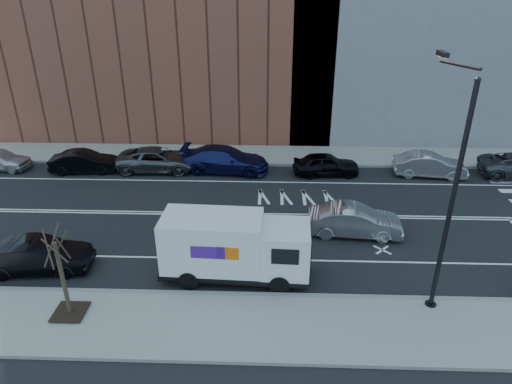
{
  "coord_description": "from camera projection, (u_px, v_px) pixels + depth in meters",
  "views": [
    {
      "loc": [
        0.61,
        -21.87,
        11.99
      ],
      "look_at": [
        -0.15,
        -0.05,
        1.4
      ],
      "focal_mm": 32.0,
      "sensor_mm": 36.0,
      "label": 1
    }
  ],
  "objects": [
    {
      "name": "ground",
      "position": [
        259.0,
        215.0,
        24.91
      ],
      "size": [
        120.0,
        120.0,
        0.0
      ],
      "primitive_type": "plane",
      "color": "black",
      "rests_on": "ground"
    },
    {
      "name": "sidewalk_near",
      "position": [
        252.0,
        326.0,
        16.97
      ],
      "size": [
        44.0,
        3.6,
        0.15
      ],
      "primitive_type": "cube",
      "color": "gray",
      "rests_on": "ground"
    },
    {
      "name": "sidewalk_far",
      "position": [
        262.0,
        155.0,
        32.79
      ],
      "size": [
        44.0,
        3.6,
        0.15
      ],
      "primitive_type": "cube",
      "color": "gray",
      "rests_on": "ground"
    },
    {
      "name": "curb_near",
      "position": [
        254.0,
        295.0,
        18.58
      ],
      "size": [
        44.0,
        0.25,
        0.17
      ],
      "primitive_type": "cube",
      "color": "gray",
      "rests_on": "ground"
    },
    {
      "name": "curb_far",
      "position": [
        262.0,
        164.0,
        31.17
      ],
      "size": [
        44.0,
        0.25,
        0.17
      ],
      "primitive_type": "cube",
      "color": "gray",
      "rests_on": "ground"
    },
    {
      "name": "road_markings",
      "position": [
        259.0,
        215.0,
        24.91
      ],
      "size": [
        40.0,
        8.6,
        0.01
      ],
      "primitive_type": null,
      "color": "white",
      "rests_on": "ground"
    },
    {
      "name": "streetlight",
      "position": [
        449.0,
        186.0,
        16.26
      ],
      "size": [
        0.44,
        4.02,
        9.34
      ],
      "color": "black",
      "rests_on": "ground"
    },
    {
      "name": "street_tree",
      "position": [
        64.0,
        286.0,
        16.95
      ],
      "size": [
        1.2,
        1.2,
        3.75
      ],
      "color": "black",
      "rests_on": "ground"
    },
    {
      "name": "fedex_van",
      "position": [
        234.0,
        247.0,
        19.24
      ],
      "size": [
        6.41,
        2.48,
        2.88
      ],
      "rotation": [
        0.0,
        0.0,
        -0.05
      ],
      "color": "black",
      "rests_on": "ground"
    },
    {
      "name": "far_parked_b",
      "position": [
        84.0,
        162.0,
        29.96
      ],
      "size": [
        4.44,
        1.91,
        1.42
      ],
      "primitive_type": "imported",
      "rotation": [
        0.0,
        0.0,
        1.67
      ],
      "color": "black",
      "rests_on": "ground"
    },
    {
      "name": "far_parked_c",
      "position": [
        158.0,
        159.0,
        30.23
      ],
      "size": [
        5.43,
        2.61,
        1.49
      ],
      "primitive_type": "imported",
      "rotation": [
        0.0,
        0.0,
        1.6
      ],
      "color": "#4E5256",
      "rests_on": "ground"
    },
    {
      "name": "far_parked_d",
      "position": [
        225.0,
        159.0,
        29.99
      ],
      "size": [
        5.91,
        2.82,
        1.66
      ],
      "primitive_type": "imported",
      "rotation": [
        0.0,
        0.0,
        1.48
      ],
      "color": "#171C51",
      "rests_on": "ground"
    },
    {
      "name": "far_parked_e",
      "position": [
        326.0,
        164.0,
        29.53
      ],
      "size": [
        4.36,
        2.01,
        1.45
      ],
      "primitive_type": "imported",
      "rotation": [
        0.0,
        0.0,
        1.64
      ],
      "color": "black",
      "rests_on": "ground"
    },
    {
      "name": "far_parked_f",
      "position": [
        430.0,
        165.0,
        29.34
      ],
      "size": [
        4.69,
        2.04,
        1.5
      ],
      "primitive_type": "imported",
      "rotation": [
        0.0,
        0.0,
        1.47
      ],
      "color": "#A2A1A5",
      "rests_on": "ground"
    },
    {
      "name": "driving_sedan",
      "position": [
        355.0,
        221.0,
        22.75
      ],
      "size": [
        4.76,
        1.98,
        1.53
      ],
      "primitive_type": "imported",
      "rotation": [
        0.0,
        0.0,
        1.49
      ],
      "color": "#97989C",
      "rests_on": "ground"
    },
    {
      "name": "near_parked_rear_a",
      "position": [
        38.0,
        256.0,
        19.97
      ],
      "size": [
        4.68,
        1.99,
        1.5
      ],
      "primitive_type": "imported",
      "rotation": [
        0.0,
        0.0,
        1.66
      ],
      "color": "black",
      "rests_on": "ground"
    }
  ]
}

